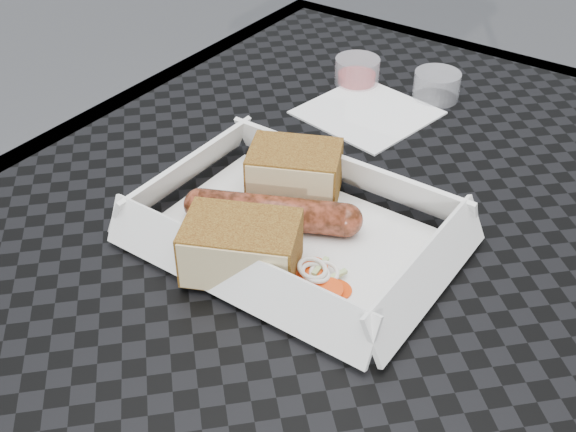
% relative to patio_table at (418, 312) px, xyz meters
% --- Properties ---
extents(patio_table, '(0.80, 0.80, 0.74)m').
position_rel_patio_table_xyz_m(patio_table, '(0.00, 0.00, 0.00)').
color(patio_table, black).
rests_on(patio_table, ground).
extents(food_tray, '(0.22, 0.15, 0.00)m').
position_rel_patio_table_xyz_m(food_tray, '(-0.09, -0.06, 0.08)').
color(food_tray, white).
rests_on(food_tray, patio_table).
extents(bratwurst, '(0.14, 0.08, 0.03)m').
position_rel_patio_table_xyz_m(bratwurst, '(-0.12, -0.06, 0.09)').
color(bratwurst, maroon).
rests_on(bratwurst, food_tray).
extents(bread_near, '(0.09, 0.08, 0.05)m').
position_rel_patio_table_xyz_m(bread_near, '(-0.12, -0.01, 0.10)').
color(bread_near, brown).
rests_on(bread_near, food_tray).
extents(bread_far, '(0.10, 0.09, 0.04)m').
position_rel_patio_table_xyz_m(bread_far, '(-0.10, -0.11, 0.10)').
color(bread_far, brown).
rests_on(bread_far, food_tray).
extents(veg_garnish, '(0.03, 0.03, 0.00)m').
position_rel_patio_table_xyz_m(veg_garnish, '(-0.04, -0.09, 0.08)').
color(veg_garnish, red).
rests_on(veg_garnish, food_tray).
extents(napkin, '(0.14, 0.14, 0.00)m').
position_rel_patio_table_xyz_m(napkin, '(-0.15, 0.16, 0.08)').
color(napkin, white).
rests_on(napkin, patio_table).
extents(condiment_cup_sauce, '(0.05, 0.05, 0.03)m').
position_rel_patio_table_xyz_m(condiment_cup_sauce, '(-0.20, 0.22, 0.09)').
color(condiment_cup_sauce, maroon).
rests_on(condiment_cup_sauce, patio_table).
extents(condiment_cup_empty, '(0.05, 0.05, 0.03)m').
position_rel_patio_table_xyz_m(condiment_cup_empty, '(-0.11, 0.24, 0.09)').
color(condiment_cup_empty, silver).
rests_on(condiment_cup_empty, patio_table).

